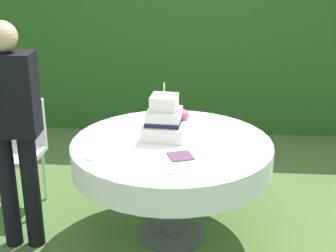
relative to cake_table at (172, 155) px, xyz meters
The scene contains 10 objects.
ground_plane 0.65m from the cake_table, ahead, with size 20.00×20.00×0.00m, color #476B33.
foliage_hedge 2.42m from the cake_table, 90.00° to the left, with size 5.08×0.43×2.21m, color #28561E.
cake_table is the anchor object (origin of this frame).
wedding_cake 0.25m from the cake_table, 121.40° to the left, with size 0.33×0.32×0.40m.
serving_plate_near 0.59m from the cake_table, behind, with size 0.12×0.12×0.01m, color white.
serving_plate_far 0.48m from the cake_table, 84.02° to the right, with size 0.13×0.13×0.01m, color white.
serving_plate_left 0.58m from the cake_table, 146.67° to the right, with size 0.12×0.12×0.01m, color white.
napkin_stack 0.28m from the cake_table, 73.09° to the right, with size 0.15×0.15×0.01m, color #603856.
garden_chair 1.33m from the cake_table, 163.44° to the left, with size 0.41×0.41×0.89m.
standing_person 1.10m from the cake_table, 169.01° to the right, with size 0.37×0.22×1.60m.
Camera 1 is at (0.24, -3.08, 2.00)m, focal length 51.24 mm.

